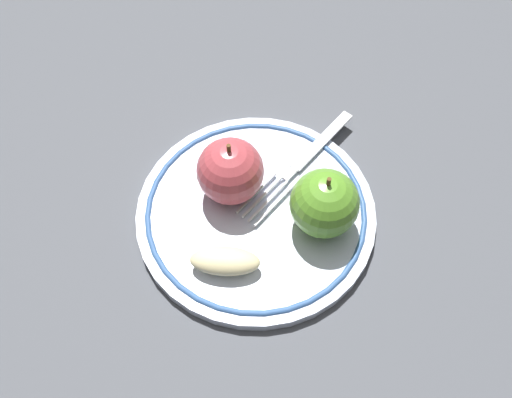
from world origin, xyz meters
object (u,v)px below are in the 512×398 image
object	(u,v)px
plate	(256,213)
fork	(303,160)
apple_red_whole	(230,171)
apple_second_whole	(324,203)
apple_slice_front	(225,261)

from	to	relation	value
plate	fork	distance (m)	0.08
plate	apple_red_whole	bearing A→B (deg)	31.74
plate	apple_red_whole	size ratio (longest dim) A/B	3.23
fork	apple_second_whole	bearing A→B (deg)	51.78
apple_slice_front	fork	distance (m)	0.15
plate	apple_second_whole	size ratio (longest dim) A/B	3.23
apple_second_whole	plate	bearing A→B (deg)	62.93
plate	apple_slice_front	world-z (taller)	apple_slice_front
apple_red_whole	plate	bearing A→B (deg)	-148.26
apple_slice_front	plate	bearing A→B (deg)	68.44
plate	apple_second_whole	xyz separation A→B (m)	(-0.03, -0.06, 0.04)
plate	apple_second_whole	bearing A→B (deg)	-117.07
plate	fork	world-z (taller)	fork
apple_red_whole	apple_second_whole	xyz separation A→B (m)	(-0.06, -0.08, 0.00)
apple_red_whole	fork	bearing A→B (deg)	-79.84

